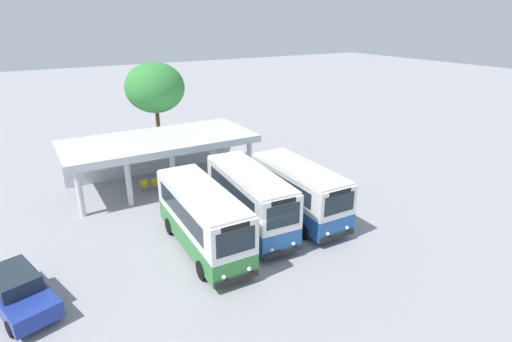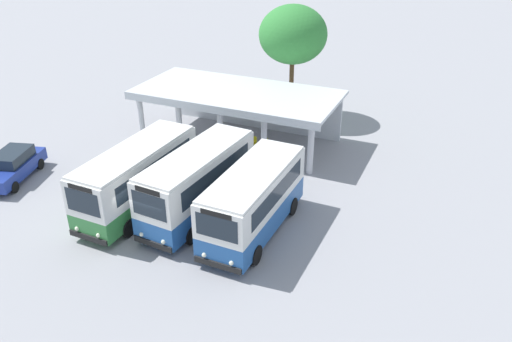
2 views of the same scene
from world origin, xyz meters
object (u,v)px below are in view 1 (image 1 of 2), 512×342
object	(u,v)px
city_bus_second_in_row	(250,198)
waiting_chair_fifth_seat	(186,177)
waiting_chair_end_by_column	(144,185)
city_bus_middle_cream	(299,190)
waiting_chair_second_from_end	(156,183)
waiting_chair_far_end_seat	(195,175)
waiting_chair_middle_seat	(166,180)
parked_car_flank	(18,290)
city_bus_nearest_orange	(202,217)
waiting_chair_fourth_seat	(176,178)

from	to	relation	value
city_bus_second_in_row	waiting_chair_fifth_seat	xyz separation A→B (m)	(-0.67, 8.01, -1.36)
waiting_chair_end_by_column	waiting_chair_fifth_seat	size ratio (longest dim) A/B	1.00
city_bus_middle_cream	waiting_chair_fifth_seat	world-z (taller)	city_bus_middle_cream
waiting_chair_second_from_end	waiting_chair_far_end_seat	bearing A→B (deg)	1.23
city_bus_middle_cream	waiting_chair_fifth_seat	size ratio (longest dim) A/B	8.37
city_bus_second_in_row	city_bus_middle_cream	world-z (taller)	city_bus_second_in_row
waiting_chair_fifth_seat	waiting_chair_middle_seat	bearing A→B (deg)	177.59
parked_car_flank	city_bus_nearest_orange	bearing A→B (deg)	2.32
parked_car_flank	waiting_chair_end_by_column	xyz separation A→B (m)	(7.76, 9.07, -0.31)
waiting_chair_middle_seat	waiting_chair_fourth_seat	distance (m)	0.74
waiting_chair_fourth_seat	waiting_chair_middle_seat	bearing A→B (deg)	-179.70
city_bus_second_in_row	waiting_chair_fourth_seat	distance (m)	8.32
parked_car_flank	waiting_chair_far_end_seat	size ratio (longest dim) A/B	5.57
waiting_chair_fourth_seat	waiting_chair_fifth_seat	world-z (taller)	same
city_bus_nearest_orange	waiting_chair_second_from_end	world-z (taller)	city_bus_nearest_orange
city_bus_middle_cream	parked_car_flank	world-z (taller)	city_bus_middle_cream
waiting_chair_fourth_seat	waiting_chair_far_end_seat	world-z (taller)	same
city_bus_second_in_row	waiting_chair_middle_seat	world-z (taller)	city_bus_second_in_row
waiting_chair_second_from_end	waiting_chair_far_end_seat	size ratio (longest dim) A/B	1.00
city_bus_second_in_row	parked_car_flank	xyz separation A→B (m)	(-11.39, -0.97, -1.06)
city_bus_middle_cream	waiting_chair_middle_seat	bearing A→B (deg)	122.07
city_bus_second_in_row	waiting_chair_far_end_seat	distance (m)	8.18
city_bus_nearest_orange	waiting_chair_end_by_column	size ratio (longest dim) A/B	9.03
city_bus_nearest_orange	waiting_chair_fourth_seat	size ratio (longest dim) A/B	9.03
city_bus_second_in_row	waiting_chair_fifth_seat	size ratio (longest dim) A/B	8.80
waiting_chair_far_end_seat	city_bus_middle_cream	bearing A→B (deg)	-70.11
waiting_chair_fifth_seat	waiting_chair_far_end_seat	xyz separation A→B (m)	(0.74, 0.05, 0.00)
city_bus_nearest_orange	city_bus_second_in_row	bearing A→B (deg)	11.49
city_bus_nearest_orange	waiting_chair_far_end_seat	xyz separation A→B (m)	(3.16, 8.70, -1.30)
parked_car_flank	waiting_chair_middle_seat	bearing A→B (deg)	44.38
city_bus_second_in_row	waiting_chair_far_end_seat	bearing A→B (deg)	89.52
waiting_chair_second_from_end	waiting_chair_far_end_seat	world-z (taller)	same
parked_car_flank	waiting_chair_far_end_seat	world-z (taller)	parked_car_flank
city_bus_second_in_row	city_bus_middle_cream	xyz separation A→B (m)	(3.09, -0.29, -0.10)
city_bus_second_in_row	parked_car_flank	distance (m)	11.48
city_bus_middle_cream	waiting_chair_fourth_seat	xyz separation A→B (m)	(-4.50, 8.37, -1.27)
city_bus_middle_cream	waiting_chair_end_by_column	distance (m)	10.84
waiting_chair_end_by_column	waiting_chair_second_from_end	xyz separation A→B (m)	(0.74, -0.10, 0.00)
waiting_chair_far_end_seat	waiting_chair_middle_seat	bearing A→B (deg)	179.80
city_bus_middle_cream	city_bus_second_in_row	bearing A→B (deg)	174.58
city_bus_middle_cream	waiting_chair_fourth_seat	world-z (taller)	city_bus_middle_cream
waiting_chair_fourth_seat	waiting_chair_fifth_seat	bearing A→B (deg)	-5.11
parked_car_flank	waiting_chair_second_from_end	size ratio (longest dim) A/B	5.57
waiting_chair_end_by_column	waiting_chair_fourth_seat	xyz separation A→B (m)	(2.22, -0.03, 0.00)
city_bus_second_in_row	waiting_chair_fourth_seat	world-z (taller)	city_bus_second_in_row
city_bus_second_in_row	parked_car_flank	bearing A→B (deg)	-175.16
waiting_chair_middle_seat	waiting_chair_fifth_seat	world-z (taller)	same
waiting_chair_fifth_seat	waiting_chair_far_end_seat	bearing A→B (deg)	4.21
parked_car_flank	waiting_chair_fourth_seat	distance (m)	13.47
waiting_chair_middle_seat	waiting_chair_second_from_end	bearing A→B (deg)	-174.50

